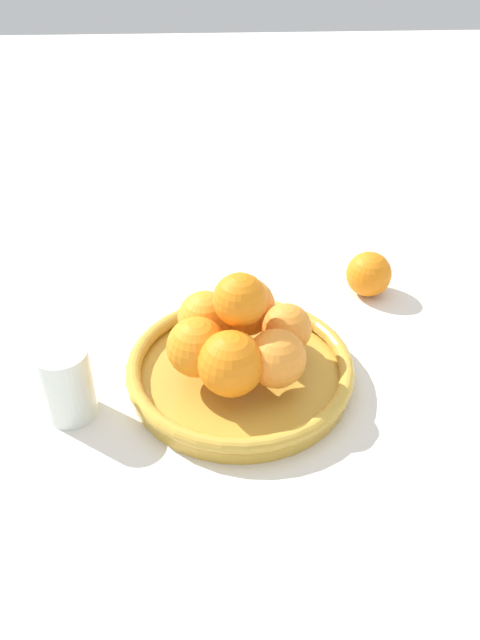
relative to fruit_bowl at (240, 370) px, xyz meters
name	(u,v)px	position (x,y,z in m)	size (l,w,h in m)	color
ground_plane	(240,380)	(0.00, 0.00, -0.02)	(4.00, 4.00, 0.00)	silver
fruit_bowl	(240,370)	(0.00, 0.00, 0.00)	(0.29, 0.29, 0.04)	gold
orange_pile	(238,333)	(0.00, 0.00, 0.06)	(0.19, 0.18, 0.13)	orange
stray_orange	(369,274)	(-0.19, 0.21, 0.02)	(0.07, 0.07, 0.07)	orange
drinking_glass	(67,384)	(0.05, -0.21, 0.03)	(0.06, 0.06, 0.10)	silver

